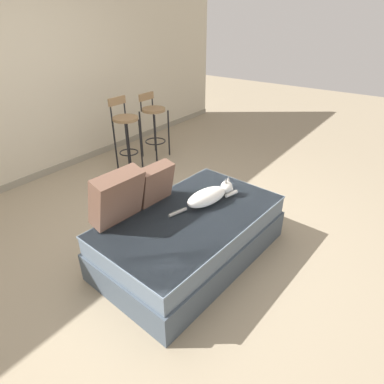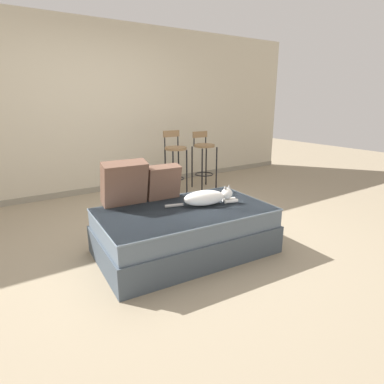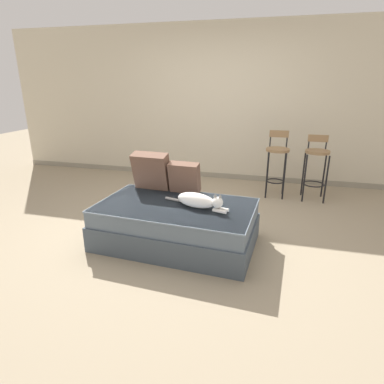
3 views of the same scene
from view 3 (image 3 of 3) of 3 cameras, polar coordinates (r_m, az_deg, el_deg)
ground_plane at (r=3.90m, az=-1.02°, el=-6.33°), size 16.00×16.00×0.00m
wall_back_panel at (r=5.73m, az=5.20°, el=15.28°), size 8.00×0.10×2.60m
wall_baseboard_trim at (r=5.89m, az=4.74°, el=2.98°), size 8.00×0.02×0.09m
couch at (r=3.45m, az=-2.84°, el=-5.66°), size 1.71×1.09×0.45m
throw_pillow_corner at (r=3.81m, az=-7.22°, el=3.75°), size 0.44×0.28×0.45m
throw_pillow_middle at (r=3.67m, az=-1.35°, el=2.60°), size 0.36×0.22×0.37m
cat at (r=3.26m, az=1.19°, el=-1.55°), size 0.72×0.28×0.19m
bar_stool_near_window at (r=4.96m, az=14.89°, el=5.97°), size 0.34×0.34×0.98m
bar_stool_by_doorway at (r=5.00m, az=21.21°, el=5.12°), size 0.34×0.34×0.94m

